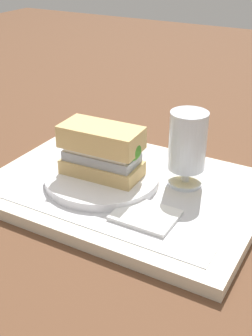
# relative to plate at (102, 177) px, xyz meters

# --- Properties ---
(ground_plane) EXTENTS (3.00, 3.00, 0.00)m
(ground_plane) POSITION_rel_plate_xyz_m (0.04, 0.01, -0.03)
(ground_plane) COLOR brown
(tray) EXTENTS (0.44, 0.32, 0.02)m
(tray) POSITION_rel_plate_xyz_m (0.04, 0.01, -0.02)
(tray) COLOR beige
(tray) RESTS_ON ground_plane
(placemat) EXTENTS (0.38, 0.27, 0.00)m
(placemat) POSITION_rel_plate_xyz_m (0.04, 0.01, -0.01)
(placemat) COLOR silver
(placemat) RESTS_ON tray
(plate) EXTENTS (0.19, 0.19, 0.01)m
(plate) POSITION_rel_plate_xyz_m (0.00, 0.00, 0.00)
(plate) COLOR white
(plate) RESTS_ON placemat
(sandwich) EXTENTS (0.14, 0.07, 0.08)m
(sandwich) POSITION_rel_plate_xyz_m (0.00, 0.00, 0.05)
(sandwich) COLOR tan
(sandwich) RESTS_ON plate
(beer_glass) EXTENTS (0.06, 0.06, 0.12)m
(beer_glass) POSITION_rel_plate_xyz_m (0.12, 0.06, 0.06)
(beer_glass) COLOR silver
(beer_glass) RESTS_ON placemat
(napkin_folded) EXTENTS (0.09, 0.07, 0.01)m
(napkin_folded) POSITION_rel_plate_xyz_m (0.11, -0.06, -0.00)
(napkin_folded) COLOR white
(napkin_folded) RESTS_ON placemat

